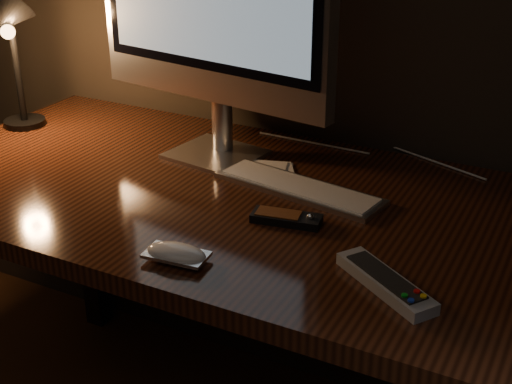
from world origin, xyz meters
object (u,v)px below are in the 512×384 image
at_px(tv_remote, 385,282).
at_px(desk_lamp, 10,37).
at_px(desk, 271,238).
at_px(media_remote, 286,218).
at_px(mouse, 176,256).
at_px(keyboard, 298,187).

height_order(tv_remote, desk_lamp, desk_lamp).
relative_size(desk, media_remote, 11.40).
relative_size(media_remote, desk_lamp, 0.39).
height_order(media_remote, desk_lamp, desk_lamp).
bearing_deg(tv_remote, mouse, -132.61).
height_order(desk, desk_lamp, desk_lamp).
distance_m(keyboard, tv_remote, 0.39).
bearing_deg(mouse, tv_remote, 7.84).
height_order(keyboard, desk_lamp, desk_lamp).
bearing_deg(media_remote, desk_lamp, 159.55).
bearing_deg(keyboard, mouse, -91.42).
bearing_deg(mouse, keyboard, 73.74).
xyz_separation_m(mouse, media_remote, (0.11, 0.22, -0.00)).
xyz_separation_m(mouse, desk_lamp, (-0.71, 0.37, 0.23)).
relative_size(desk, desk_lamp, 4.49).
xyz_separation_m(keyboard, desk_lamp, (-0.78, 0.01, 0.23)).
bearing_deg(tv_remote, desk, 175.01).
relative_size(mouse, desk_lamp, 0.31).
distance_m(mouse, desk_lamp, 0.83).
xyz_separation_m(desk, mouse, (-0.01, -0.36, 0.14)).
bearing_deg(desk, media_remote, -54.31).
bearing_deg(desk_lamp, tv_remote, -30.07).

